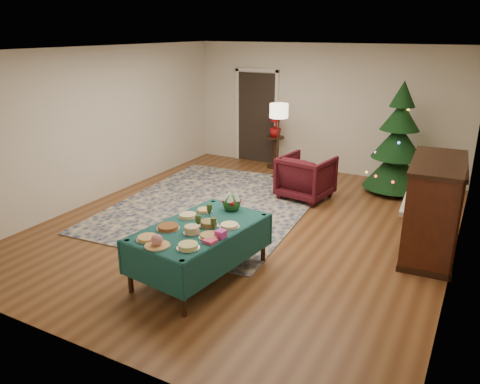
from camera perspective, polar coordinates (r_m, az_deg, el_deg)
The scene contains 26 objects.
room_shell at distance 7.10m, azimuth 1.17°, elevation 6.07°, with size 7.00×7.00×7.00m.
doorway at distance 10.91m, azimuth 2.03°, elevation 9.37°, with size 1.08×0.04×2.16m.
rug at distance 8.34m, azimuth -3.21°, elevation -1.56°, with size 3.20×4.20×0.02m, color #122047.
buffet_table at distance 5.83m, azimuth -4.89°, elevation -5.44°, with size 1.24×1.86×0.68m.
platter_0 at distance 5.50m, azimuth -11.21°, elevation -5.54°, with size 0.27×0.27×0.04m.
platter_1 at distance 5.30m, azimuth -10.08°, elevation -5.98°, with size 0.29×0.29×0.15m.
platter_2 at distance 5.23m, azimuth -6.34°, elevation -6.59°, with size 0.26×0.26×0.06m.
platter_3 at distance 5.74m, azimuth -8.76°, elevation -4.27°, with size 0.29×0.29×0.05m.
platter_4 at distance 5.58m, azimuth -5.89°, elevation -4.62°, with size 0.21×0.21×0.09m.
platter_5 at distance 5.47m, azimuth -3.70°, elevation -5.35°, with size 0.27×0.27×0.04m.
platter_6 at distance 6.05m, azimuth -6.38°, elevation -2.90°, with size 0.25×0.25×0.05m.
platter_7 at distance 5.77m, azimuth -3.82°, elevation -3.86°, with size 0.25×0.25×0.07m.
platter_8 at distance 5.74m, azimuth -1.30°, elevation -4.11°, with size 0.26×0.26×0.04m.
platter_9 at distance 6.22m, azimuth -4.36°, elevation -2.25°, with size 0.22×0.22×0.04m.
goblet_0 at distance 6.06m, azimuth -3.75°, elevation -2.17°, with size 0.07×0.07×0.16m.
goblet_1 at distance 5.64m, azimuth -3.25°, elevation -3.86°, with size 0.07×0.07×0.16m.
goblet_2 at distance 5.73m, azimuth -5.13°, elevation -3.52°, with size 0.07×0.07×0.16m.
napkin_stack at distance 5.35m, azimuth -3.65°, elevation -5.97°, with size 0.14×0.14×0.04m, color #E53F73.
gift_box at distance 5.45m, azimuth -2.36°, elevation -5.14°, with size 0.11×0.11×0.09m, color #D43AAB.
centerpiece at distance 6.23m, azimuth -1.03°, elevation -1.17°, with size 0.24×0.25×0.28m.
armchair at distance 8.64m, azimuth 8.06°, elevation 2.07°, with size 0.86×0.81×0.89m, color #3E0D14.
floor_lamp at distance 9.58m, azimuth 4.75°, elevation 9.29°, with size 0.38×0.38×1.56m.
side_table at distance 10.56m, azimuth 4.28°, elevation 4.82°, with size 0.39×0.39×0.70m.
potted_plant at distance 10.45m, azimuth 4.35°, elevation 7.43°, with size 0.26×0.47×0.26m, color #A50B10.
christmas_tree at distance 9.23m, azimuth 18.67°, elevation 5.59°, with size 1.19×1.19×2.11m.
piano at distance 6.89m, azimuth 22.44°, elevation -1.93°, with size 0.82×1.59×1.33m.
Camera 1 is at (3.14, -6.16, 2.98)m, focal length 35.00 mm.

